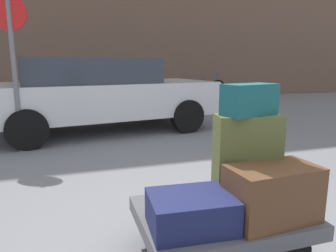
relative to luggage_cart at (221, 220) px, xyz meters
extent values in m
cube|color=#4C4C51|center=(0.00, 0.00, 0.02)|extent=(1.11, 0.81, 0.10)
cylinder|color=black|center=(0.38, 0.27, -0.15)|extent=(0.24, 0.06, 0.24)
cylinder|color=black|center=(0.38, -0.27, -0.15)|extent=(0.24, 0.06, 0.24)
cylinder|color=black|center=(-0.38, 0.27, -0.15)|extent=(0.24, 0.06, 0.24)
cube|color=#4C5128|center=(0.20, 0.04, 0.39)|extent=(0.47, 0.30, 0.63)
cube|color=#191E47|center=(-0.28, -0.15, 0.18)|extent=(0.53, 0.42, 0.21)
cube|color=#51331E|center=(0.23, -0.21, 0.25)|extent=(0.58, 0.35, 0.35)
cube|color=#144C51|center=(0.20, 0.04, 0.81)|extent=(0.40, 0.26, 0.21)
cube|color=silver|center=(-0.32, 4.42, 0.37)|extent=(4.51, 2.39, 0.64)
cube|color=#2D333D|center=(-0.56, 4.39, 0.92)|extent=(2.61, 1.91, 0.46)
cylinder|color=black|center=(0.97, 5.47, 0.05)|extent=(0.66, 0.31, 0.64)
cylinder|color=black|center=(1.21, 3.78, 0.05)|extent=(0.66, 0.31, 0.64)
cylinder|color=black|center=(-1.84, 5.06, 0.05)|extent=(0.66, 0.31, 0.64)
cylinder|color=black|center=(-1.60, 3.38, 0.05)|extent=(0.66, 0.31, 0.64)
torus|color=black|center=(3.53, 8.91, 0.09)|extent=(0.72, 0.21, 0.72)
torus|color=black|center=(4.54, 9.13, 0.09)|extent=(0.72, 0.21, 0.72)
cylinder|color=#194C8C|center=(4.03, 9.02, 0.29)|extent=(0.99, 0.25, 0.04)
cylinder|color=#194C8C|center=(3.84, 8.97, 0.44)|extent=(0.05, 0.05, 0.30)
cylinder|color=#194C8C|center=(4.47, 9.11, 0.49)|extent=(0.05, 0.05, 0.40)
cylinder|color=#72665B|center=(2.08, 7.34, 0.04)|extent=(0.20, 0.20, 0.61)
cylinder|color=#72665B|center=(3.66, 7.34, 0.04)|extent=(0.20, 0.20, 0.61)
cylinder|color=slate|center=(-1.69, 3.31, 0.87)|extent=(0.07, 0.07, 2.27)
cylinder|color=red|center=(-1.69, 3.31, 1.75)|extent=(0.49, 0.14, 0.50)
camera|label=1|loc=(-0.93, -1.73, 1.04)|focal=33.04mm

